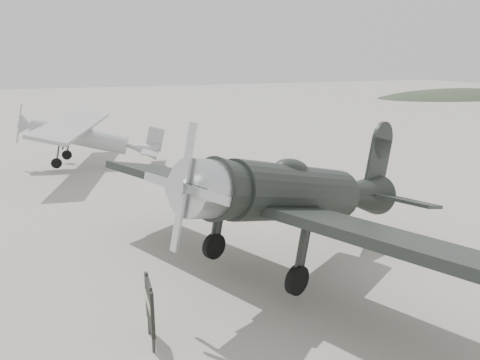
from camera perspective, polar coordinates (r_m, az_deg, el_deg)
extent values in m
plane|color=gray|center=(13.68, -2.34, -10.01)|extent=(160.00, 160.00, 0.00)
ellipsoid|color=#333D2C|center=(75.01, 25.17, 9.17)|extent=(32.00, 16.00, 5.20)
cylinder|color=black|center=(12.40, 6.34, -1.75)|extent=(4.77, 3.21, 1.46)
cone|color=black|center=(15.16, 14.42, 1.15)|extent=(3.02, 2.35, 1.35)
cylinder|color=silver|center=(10.21, -4.81, -5.42)|extent=(1.38, 1.56, 1.29)
cone|color=silver|center=(9.84, -7.57, -6.30)|extent=(0.57, 0.68, 0.58)
cube|color=silver|center=(9.89, -7.24, -6.20)|extent=(0.13, 0.20, 2.71)
ellipsoid|color=black|center=(12.07, 5.82, 0.98)|extent=(1.33, 1.12, 0.48)
cube|color=black|center=(11.97, 4.13, -4.14)|extent=(7.12, 12.28, 0.23)
cube|color=black|center=(15.85, 15.95, 1.84)|extent=(2.84, 4.45, 0.10)
cube|color=black|center=(15.82, 16.46, 5.05)|extent=(1.18, 0.61, 1.87)
cylinder|color=black|center=(11.45, 8.10, -12.99)|extent=(0.71, 0.44, 0.71)
cylinder|color=black|center=(13.11, -1.92, -9.06)|extent=(0.71, 0.44, 0.71)
cylinder|color=#333333|center=(11.14, 8.23, -9.82)|extent=(0.15, 0.15, 1.46)
cylinder|color=#333333|center=(12.85, -1.95, -6.22)|extent=(0.15, 0.15, 1.46)
cylinder|color=black|center=(16.19, 16.27, 0.27)|extent=(0.24, 0.17, 0.23)
cylinder|color=gray|center=(26.02, -18.91, 5.10)|extent=(4.94, 2.29, 1.03)
cone|color=gray|center=(25.47, -11.72, 5.40)|extent=(1.87, 1.35, 0.93)
cone|color=gray|center=(26.77, -24.56, 4.81)|extent=(0.80, 1.08, 0.97)
cube|color=gray|center=(26.89, -25.31, 4.77)|extent=(0.08, 0.14, 2.05)
cube|color=gray|center=(26.03, -19.82, 6.32)|extent=(4.47, 10.35, 0.17)
cube|color=gray|center=(25.42, -10.68, 5.54)|extent=(1.66, 3.28, 0.07)
cube|color=gray|center=(25.32, -10.53, 6.90)|extent=(0.83, 0.30, 1.21)
cylinder|color=black|center=(25.50, -20.77, 1.49)|extent=(0.54, 0.27, 0.52)
cylinder|color=black|center=(27.43, -19.71, 2.49)|extent=(0.54, 0.27, 0.52)
cylinder|color=#333333|center=(25.39, -20.88, 2.66)|extent=(0.10, 0.10, 1.12)
cylinder|color=#333333|center=(27.33, -19.80, 3.57)|extent=(0.10, 0.10, 1.12)
cylinder|color=black|center=(25.46, -10.22, 4.83)|extent=(0.18, 0.11, 0.17)
cylinder|color=#333333|center=(9.78, -10.65, -16.45)|extent=(0.07, 0.07, 1.44)
cylinder|color=#333333|center=(10.35, -11.14, -14.58)|extent=(0.07, 0.07, 1.44)
cube|color=black|center=(9.99, -10.95, -14.67)|extent=(0.13, 1.00, 1.00)
cube|color=beige|center=(9.96, -11.19, -14.42)|extent=(0.06, 0.77, 0.20)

